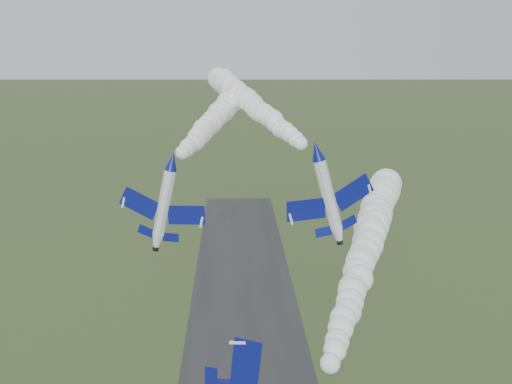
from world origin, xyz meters
TOP-DOWN VIEW (x-y plane):
  - smoke_trail_jet_lead at (14.98, 19.69)m, footprint 22.25×55.90m
  - jet_pair_left at (-9.51, 17.98)m, footprint 10.56×12.80m
  - smoke_trail_jet_pair_left at (-5.23, 49.63)m, footprint 13.28×57.48m
  - jet_pair_right at (7.82, 17.44)m, footprint 11.24×13.71m
  - smoke_trail_jet_pair_right at (0.78, 56.55)m, footprint 20.81×71.92m

SIDE VIEW (x-z plane):
  - smoke_trail_jet_lead at x=14.98m, z-range 28.74..33.99m
  - jet_pair_left at x=-9.51m, z-range 40.86..44.58m
  - smoke_trail_jet_pair_left at x=-5.23m, z-range 41.51..46.39m
  - jet_pair_right at x=7.82m, z-range 41.81..46.11m
  - smoke_trail_jet_pair_right at x=0.78m, z-range 43.63..48.92m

